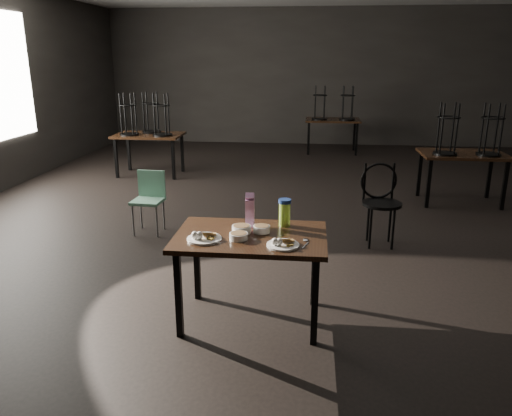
# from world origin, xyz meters

# --- Properties ---
(room) EXTENTS (12.00, 12.04, 3.22)m
(room) POSITION_xyz_m (-0.06, 0.01, 2.33)
(room) COLOR black
(room) RESTS_ON ground
(main_table) EXTENTS (1.20, 0.80, 0.75)m
(main_table) POSITION_xyz_m (-0.51, -2.74, 0.67)
(main_table) COLOR black
(main_table) RESTS_ON ground
(plate_left) EXTENTS (0.27, 0.27, 0.09)m
(plate_left) POSITION_xyz_m (-0.86, -2.89, 0.77)
(plate_left) COLOR white
(plate_left) RESTS_ON main_table
(plate_right) EXTENTS (0.25, 0.25, 0.08)m
(plate_right) POSITION_xyz_m (-0.24, -2.96, 0.77)
(plate_right) COLOR white
(plate_right) RESTS_ON main_table
(bowl_near) EXTENTS (0.15, 0.15, 0.06)m
(bowl_near) POSITION_xyz_m (-0.59, -2.71, 0.78)
(bowl_near) COLOR white
(bowl_near) RESTS_ON main_table
(bowl_far) EXTENTS (0.14, 0.14, 0.05)m
(bowl_far) POSITION_xyz_m (-0.43, -2.67, 0.78)
(bowl_far) COLOR white
(bowl_far) RESTS_ON main_table
(bowl_big) EXTENTS (0.14, 0.14, 0.05)m
(bowl_big) POSITION_xyz_m (-0.59, -2.85, 0.78)
(bowl_big) COLOR white
(bowl_big) RESTS_ON main_table
(juice_carton) EXTENTS (0.07, 0.07, 0.29)m
(juice_carton) POSITION_xyz_m (-0.54, -2.53, 0.88)
(juice_carton) COLOR #821770
(juice_carton) RESTS_ON main_table
(water_bottle) EXTENTS (0.13, 0.13, 0.23)m
(water_bottle) POSITION_xyz_m (-0.26, -2.50, 0.87)
(water_bottle) COLOR #A4D33E
(water_bottle) RESTS_ON main_table
(spoon) EXTENTS (0.06, 0.21, 0.01)m
(spoon) POSITION_xyz_m (-0.07, -2.84, 0.75)
(spoon) COLOR silver
(spoon) RESTS_ON main_table
(bentwood_chair) EXTENTS (0.46, 0.45, 0.94)m
(bentwood_chair) POSITION_xyz_m (0.76, -0.82, 0.56)
(bentwood_chair) COLOR black
(bentwood_chair) RESTS_ON ground
(school_chair) EXTENTS (0.38, 0.38, 0.76)m
(school_chair) POSITION_xyz_m (-2.01, -0.70, 0.46)
(school_chair) COLOR #6EAB8B
(school_chair) RESTS_ON ground
(bg_table_left) EXTENTS (1.20, 0.80, 1.48)m
(bg_table_left) POSITION_xyz_m (-2.96, 2.28, 0.78)
(bg_table_left) COLOR black
(bg_table_left) RESTS_ON ground
(bg_table_right) EXTENTS (1.20, 0.80, 1.48)m
(bg_table_right) POSITION_xyz_m (2.16, 0.98, 0.75)
(bg_table_right) COLOR black
(bg_table_right) RESTS_ON ground
(bg_table_far) EXTENTS (1.20, 0.80, 1.48)m
(bg_table_far) POSITION_xyz_m (0.42, 4.83, 0.75)
(bg_table_far) COLOR black
(bg_table_far) RESTS_ON ground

